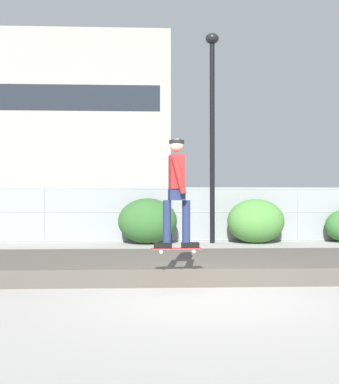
{
  "coord_description": "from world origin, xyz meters",
  "views": [
    {
      "loc": [
        -0.85,
        -7.37,
        1.48
      ],
      "look_at": [
        -0.39,
        2.81,
        1.61
      ],
      "focal_mm": 45.96,
      "sensor_mm": 36.0,
      "label": 1
    }
  ],
  "objects_px": {
    "skateboard": "(177,249)",
    "parked_car_near": "(67,214)",
    "skater": "(177,186)",
    "shrub_left": "(148,221)",
    "street_lamp": "(212,113)",
    "shrub_center": "(256,221)"
  },
  "relations": [
    {
      "from": "skateboard",
      "to": "parked_car_near",
      "type": "relative_size",
      "value": 0.18
    },
    {
      "from": "skateboard",
      "to": "skater",
      "type": "bearing_deg",
      "value": -165.96
    },
    {
      "from": "skater",
      "to": "shrub_left",
      "type": "height_order",
      "value": "skater"
    },
    {
      "from": "skater",
      "to": "street_lamp",
      "type": "xyz_separation_m",
      "value": [
        1.68,
        8.33,
        2.64
      ]
    },
    {
      "from": "skater",
      "to": "parked_car_near",
      "type": "distance_m",
      "value": 12.65
    },
    {
      "from": "skateboard",
      "to": "skater",
      "type": "distance_m",
      "value": 1.0
    },
    {
      "from": "street_lamp",
      "to": "skateboard",
      "type": "bearing_deg",
      "value": -101.41
    },
    {
      "from": "skateboard",
      "to": "shrub_left",
      "type": "xyz_separation_m",
      "value": [
        -0.46,
        8.14,
        0.07
      ]
    },
    {
      "from": "skateboard",
      "to": "skater",
      "type": "relative_size",
      "value": 0.47
    },
    {
      "from": "street_lamp",
      "to": "shrub_center",
      "type": "xyz_separation_m",
      "value": [
        1.42,
        -0.12,
        -3.59
      ]
    },
    {
      "from": "skater",
      "to": "street_lamp",
      "type": "relative_size",
      "value": 0.25
    },
    {
      "from": "skater",
      "to": "parked_car_near",
      "type": "bearing_deg",
      "value": 107.02
    },
    {
      "from": "street_lamp",
      "to": "parked_car_near",
      "type": "relative_size",
      "value": 1.54
    },
    {
      "from": "parked_car_near",
      "to": "skater",
      "type": "bearing_deg",
      "value": -72.98
    },
    {
      "from": "skateboard",
      "to": "street_lamp",
      "type": "distance_m",
      "value": 9.25
    },
    {
      "from": "parked_car_near",
      "to": "shrub_center",
      "type": "distance_m",
      "value": 7.82
    },
    {
      "from": "skateboard",
      "to": "shrub_center",
      "type": "height_order",
      "value": "shrub_center"
    },
    {
      "from": "shrub_left",
      "to": "parked_car_near",
      "type": "bearing_deg",
      "value": 129.44
    },
    {
      "from": "skateboard",
      "to": "shrub_left",
      "type": "height_order",
      "value": "shrub_left"
    },
    {
      "from": "street_lamp",
      "to": "shrub_center",
      "type": "bearing_deg",
      "value": -4.76
    },
    {
      "from": "skater",
      "to": "shrub_left",
      "type": "xyz_separation_m",
      "value": [
        -0.46,
        8.14,
        -0.94
      ]
    },
    {
      "from": "street_lamp",
      "to": "shrub_left",
      "type": "height_order",
      "value": "street_lamp"
    }
  ]
}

